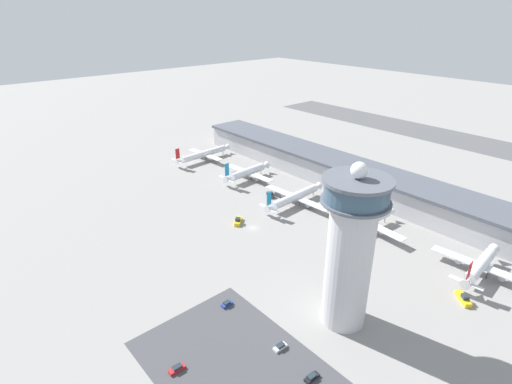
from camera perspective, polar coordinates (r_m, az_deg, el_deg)
The scene contains 17 objects.
ground_plane at distance 182.09m, azimuth -0.46°, elevation -5.14°, with size 1000.00×1000.00×0.00m, color gray.
terminal_building at distance 226.19m, azimuth 13.13°, elevation 2.41°, with size 224.94×25.00×14.42m.
runway_strip at distance 344.00m, azimuth 26.89°, elevation 6.72°, with size 337.41×44.00×0.01m, color #515154.
control_tower at distance 121.18m, azimuth 13.31°, elevation -7.71°, with size 19.67×19.67×53.56m.
parking_lot_surface at distance 119.41m, azimuth -1.72°, elevation -24.60°, with size 64.00×40.00×0.01m, color #424247.
airplane_gate_alpha at distance 264.67m, azimuth -7.45°, elevation 5.41°, with size 30.82×43.26×12.59m.
airplane_gate_bravo at distance 231.73m, azimuth -1.22°, elevation 2.86°, with size 36.30×33.85×13.93m.
airplane_gate_charlie at distance 202.94m, azimuth 5.60°, elevation -0.71°, with size 40.34×40.48×12.64m.
airplane_gate_delta at distance 184.17m, azimuth 15.59°, elevation -4.21°, with size 37.07×36.50×11.95m.
airplane_gate_echo at distance 170.96m, azimuth 29.43°, elevation -9.12°, with size 36.10×32.55×13.20m.
service_truck_catering at distance 156.98m, azimuth 27.51°, elevation -13.34°, with size 7.34×6.73×2.97m.
service_truck_fuel at distance 211.30m, azimuth 2.07°, elevation -0.41°, with size 6.74×4.50×2.91m.
service_truck_baggage at distance 185.77m, azimuth -2.56°, elevation -4.15°, with size 6.97×7.40×2.96m.
car_blue_compact at distance 118.96m, azimuth 7.98°, elevation -24.75°, with size 1.94×4.59×1.46m.
car_yellow_taxi at distance 139.04m, azimuth -4.16°, elevation -15.68°, with size 1.85×4.02×1.58m.
car_silver_sedan at distance 121.72m, azimuth -11.21°, elevation -23.53°, with size 1.99×4.72×1.60m.
car_green_van at distance 125.35m, azimuth 3.48°, elevation -21.21°, with size 1.90×4.39×1.49m.
Camera 1 is at (120.18, -102.65, 90.43)m, focal length 28.00 mm.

